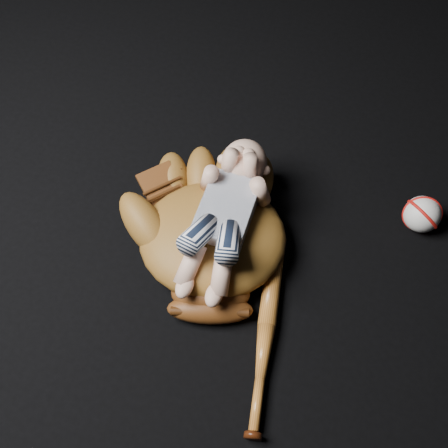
{
  "coord_description": "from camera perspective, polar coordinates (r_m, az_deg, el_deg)",
  "views": [
    {
      "loc": [
        0.21,
        -0.56,
        1.06
      ],
      "look_at": [
        0.03,
        0.03,
        0.07
      ],
      "focal_mm": 45.0,
      "sensor_mm": 36.0,
      "label": 1
    }
  ],
  "objects": [
    {
      "name": "baseball_glove",
      "position": [
        1.16,
        -1.17,
        -1.03
      ],
      "size": [
        0.48,
        0.52,
        0.14
      ],
      "primitive_type": null,
      "rotation": [
        0.0,
        0.0,
        0.26
      ],
      "color": "brown",
      "rests_on": "ground"
    },
    {
      "name": "newborn_baby",
      "position": [
        1.11,
        -0.18,
        0.58
      ],
      "size": [
        0.17,
        0.37,
        0.15
      ],
      "primitive_type": null,
      "rotation": [
        0.0,
        0.0,
        -0.01
      ],
      "color": "#DBA88D",
      "rests_on": "baseball_glove"
    },
    {
      "name": "baseball_bat",
      "position": [
        1.12,
        4.22,
        -11.35
      ],
      "size": [
        0.09,
        0.39,
        0.04
      ],
      "primitive_type": null,
      "rotation": [
        0.0,
        0.0,
        0.14
      ],
      "color": "#AA6020",
      "rests_on": "ground"
    },
    {
      "name": "baseball",
      "position": [
        1.29,
        19.48,
        0.94
      ],
      "size": [
        0.1,
        0.1,
        0.08
      ],
      "primitive_type": "sphere",
      "rotation": [
        0.0,
        0.0,
        -0.31
      ],
      "color": "silver",
      "rests_on": "ground"
    }
  ]
}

